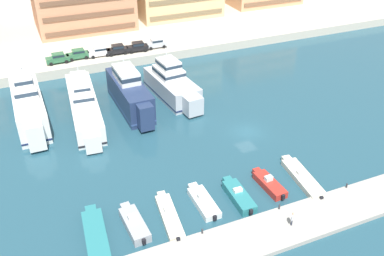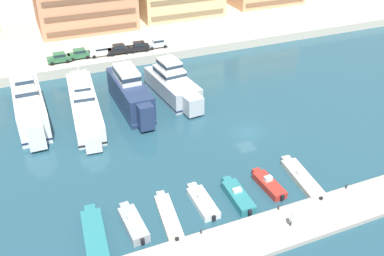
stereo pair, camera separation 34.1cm
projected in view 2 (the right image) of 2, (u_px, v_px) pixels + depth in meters
ground_plane at (247, 132)px, 60.61m from camera, size 400.00×400.00×0.00m
quay_promenade at (127, 8)px, 110.11m from camera, size 180.00×70.00×1.73m
pier_dock at (329, 213)px, 46.23m from camera, size 120.00×5.23×0.52m
yacht_white_far_left at (29, 105)px, 61.83m from camera, size 4.12×17.51×9.10m
yacht_white_left at (84, 103)px, 63.84m from camera, size 5.40×21.56×7.20m
yacht_navy_mid_left at (130, 93)px, 65.33m from camera, size 4.06×15.97×7.94m
yacht_silver_center_left at (173, 85)px, 68.79m from camera, size 5.86×15.42×7.80m
motorboat_teal_far_left at (95, 234)px, 43.21m from camera, size 2.68×8.23×0.99m
motorboat_grey_left at (133, 223)px, 44.48m from camera, size 2.10×6.20×1.56m
motorboat_cream_mid_left at (168, 216)px, 45.61m from camera, size 2.35×7.78×1.30m
motorboat_white_center_left at (202, 202)px, 47.51m from camera, size 1.91×6.28×1.37m
motorboat_teal_center at (238, 196)px, 48.23m from camera, size 1.99×6.42×1.34m
motorboat_red_center_right at (269, 184)px, 50.03m from camera, size 1.87×5.87×1.43m
motorboat_cream_mid_right at (302, 178)px, 51.17m from camera, size 2.74×8.72×1.12m
car_green_far_left at (59, 57)px, 77.09m from camera, size 4.13×1.97×1.80m
car_green_left at (79, 54)px, 78.71m from camera, size 4.13×1.99×1.80m
car_white_mid_left at (100, 51)px, 79.77m from camera, size 4.14×1.99×1.80m
car_black_center_left at (118, 49)px, 80.68m from camera, size 4.12×1.95×1.80m
car_black_center at (139, 46)px, 81.84m from camera, size 4.19×2.11×1.80m
car_silver_center_right at (157, 43)px, 83.42m from camera, size 4.13×1.98×1.80m
pedestrian_mid_deck at (292, 218)px, 43.75m from camera, size 0.50×0.46×1.64m
bollard_west at (201, 231)px, 43.12m from camera, size 0.20×0.20×0.61m
bollard_west_mid at (279, 207)px, 46.13m from camera, size 0.20×0.20×0.61m
bollard_east_mid at (347, 186)px, 49.15m from camera, size 0.20×0.20×0.61m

